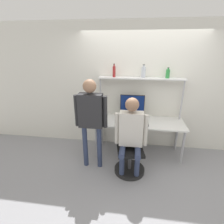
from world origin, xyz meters
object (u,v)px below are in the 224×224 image
at_px(person_standing, 91,114).
at_px(laptop, 134,121).
at_px(bottle_green, 168,74).
at_px(monitor, 132,105).
at_px(cell_phone, 147,125).
at_px(person_seated, 131,131).
at_px(bottle_red, 114,71).
at_px(office_chair, 130,157).
at_px(bottle_clear, 143,72).

bearing_deg(person_standing, laptop, 30.13).
bearing_deg(bottle_green, monitor, -175.84).
relative_size(cell_phone, person_seated, 0.11).
distance_m(person_seated, bottle_red, 1.32).
distance_m(cell_phone, office_chair, 0.72).
height_order(person_seated, bottle_green, bottle_green).
relative_size(laptop, bottle_red, 1.07).
bearing_deg(bottle_clear, monitor, -165.88).
relative_size(person_standing, bottle_clear, 6.61).
relative_size(monitor, person_seated, 0.36).
xyz_separation_m(person_standing, bottle_clear, (0.90, 0.82, 0.63)).
height_order(bottle_clear, bottle_red, bottle_red).
bearing_deg(bottle_red, office_chair, -64.48).
xyz_separation_m(laptop, office_chair, (-0.05, -0.47, -0.52)).
bearing_deg(office_chair, person_seated, -80.96).
relative_size(bottle_clear, bottle_red, 0.97).
height_order(monitor, person_standing, person_standing).
bearing_deg(bottle_red, cell_phone, -28.49).
relative_size(office_chair, person_standing, 0.54).
distance_m(laptop, cell_phone, 0.26).
bearing_deg(cell_phone, laptop, 177.49).
distance_m(cell_phone, person_seated, 0.59).
xyz_separation_m(office_chair, person_standing, (-0.71, 0.03, 0.81)).
xyz_separation_m(monitor, person_seated, (0.01, -0.84, -0.18)).
xyz_separation_m(person_standing, bottle_green, (1.37, 0.82, 0.61)).
xyz_separation_m(person_seated, person_standing, (-0.72, 0.07, 0.25)).
height_order(monitor, bottle_red, bottle_red).
relative_size(monitor, person_standing, 0.30).
bearing_deg(person_standing, bottle_green, 30.80).
xyz_separation_m(person_seated, bottle_red, (-0.41, 0.89, 0.88)).
height_order(bottle_red, bottle_green, bottle_red).
xyz_separation_m(laptop, person_seated, (-0.05, -0.52, 0.04)).
bearing_deg(person_standing, person_seated, -5.82).
bearing_deg(bottle_clear, laptop, -109.54).
xyz_separation_m(cell_phone, office_chair, (-0.31, -0.46, -0.46)).
bearing_deg(monitor, office_chair, -89.60).
relative_size(monitor, laptop, 1.80).
relative_size(monitor, cell_phone, 3.41).
distance_m(laptop, bottle_green, 1.14).
bearing_deg(cell_phone, office_chair, -123.55).
height_order(laptop, bottle_green, bottle_green).
bearing_deg(office_chair, person_standing, 177.67).
bearing_deg(bottle_green, laptop, -148.38).
bearing_deg(bottle_clear, bottle_red, 180.00).
bearing_deg(bottle_clear, person_standing, -137.64).
height_order(cell_phone, bottle_green, bottle_green).
bearing_deg(bottle_red, person_standing, -110.46).
bearing_deg(person_seated, bottle_clear, 78.54).
distance_m(person_seated, bottle_clear, 1.26).
distance_m(bottle_clear, bottle_red, 0.59).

